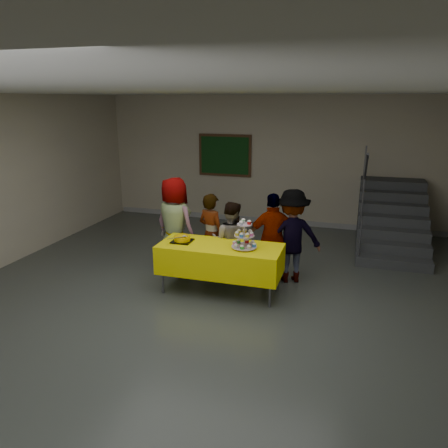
# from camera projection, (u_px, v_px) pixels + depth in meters

# --- Properties ---
(room_shell) EXTENTS (10.00, 10.04, 3.02)m
(room_shell) POSITION_uv_depth(u_px,v_px,m) (196.00, 163.00, 5.46)
(room_shell) COLOR #4C514C
(room_shell) RESTS_ON ground
(bake_table) EXTENTS (1.88, 0.78, 0.77)m
(bake_table) POSITION_uv_depth(u_px,v_px,m) (220.00, 258.00, 6.68)
(bake_table) COLOR #595960
(bake_table) RESTS_ON ground
(cupcake_stand) EXTENTS (0.38, 0.38, 0.44)m
(cupcake_stand) POSITION_uv_depth(u_px,v_px,m) (244.00, 238.00, 6.44)
(cupcake_stand) COLOR silver
(cupcake_stand) RESTS_ON bake_table
(bear_cake) EXTENTS (0.32, 0.36, 0.12)m
(bear_cake) POSITION_uv_depth(u_px,v_px,m) (182.00, 238.00, 6.77)
(bear_cake) COLOR black
(bear_cake) RESTS_ON bake_table
(schoolchild_a) EXTENTS (0.93, 0.75, 1.64)m
(schoolchild_a) POSITION_uv_depth(u_px,v_px,m) (175.00, 225.00, 7.52)
(schoolchild_a) COLOR slate
(schoolchild_a) RESTS_ON ground
(schoolchild_b) EXTENTS (0.61, 0.52, 1.41)m
(schoolchild_b) POSITION_uv_depth(u_px,v_px,m) (211.00, 234.00, 7.35)
(schoolchild_b) COLOR slate
(schoolchild_b) RESTS_ON ground
(schoolchild_c) EXTENTS (0.66, 0.52, 1.33)m
(schoolchild_c) POSITION_uv_depth(u_px,v_px,m) (231.00, 241.00, 7.13)
(schoolchild_c) COLOR slate
(schoolchild_c) RESTS_ON ground
(schoolchild_d) EXTENTS (0.93, 0.60, 1.48)m
(schoolchild_d) POSITION_uv_depth(u_px,v_px,m) (273.00, 238.00, 7.04)
(schoolchild_d) COLOR slate
(schoolchild_d) RESTS_ON ground
(schoolchild_e) EXTENTS (1.13, 0.89, 1.54)m
(schoolchild_e) POSITION_uv_depth(u_px,v_px,m) (292.00, 236.00, 7.06)
(schoolchild_e) COLOR slate
(schoolchild_e) RESTS_ON ground
(staircase) EXTENTS (1.30, 2.40, 2.04)m
(staircase) POSITION_uv_depth(u_px,v_px,m) (391.00, 221.00, 8.94)
(staircase) COLOR #424447
(staircase) RESTS_ON ground
(noticeboard) EXTENTS (1.30, 0.05, 1.00)m
(noticeboard) POSITION_uv_depth(u_px,v_px,m) (225.00, 155.00, 10.47)
(noticeboard) COLOR #472B16
(noticeboard) RESTS_ON ground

